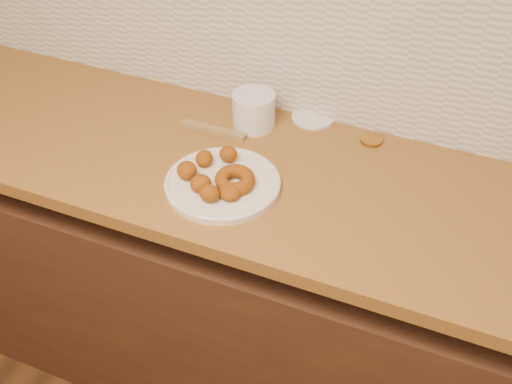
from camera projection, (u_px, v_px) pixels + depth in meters
base_cabinet at (329, 322)px, 1.93m from camera, size 3.60×0.60×0.77m
butcher_block at (122, 139)px, 1.81m from camera, size 2.30×0.62×0.04m
backsplash at (390, 31)px, 1.62m from camera, size 3.60×0.02×0.60m
donut_plate at (223, 184)px, 1.61m from camera, size 0.29×0.29×0.02m
ring_donut at (235, 180)px, 1.58m from camera, size 0.14×0.14×0.05m
fried_dough_chunks at (209, 175)px, 1.59m from camera, size 0.21×0.21×0.05m
plastic_tub at (254, 110)px, 1.79m from camera, size 0.12×0.12×0.10m
tub_lid at (313, 117)px, 1.85m from camera, size 0.15×0.15×0.01m
brass_jar_lid at (371, 140)px, 1.76m from camera, size 0.07×0.07×0.01m
wooden_utensil at (213, 130)px, 1.79m from camera, size 0.19×0.02×0.02m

